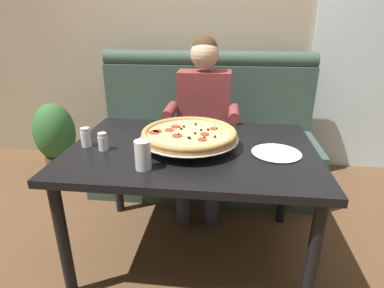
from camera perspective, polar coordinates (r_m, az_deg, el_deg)
ground_plane at (r=2.11m, az=-0.01°, el=-19.03°), size 16.00×16.00×0.00m
back_wall_with_window at (r=3.10m, az=3.46°, el=22.22°), size 6.00×0.12×2.80m
window_panel at (r=3.28m, az=31.72°, el=19.21°), size 1.10×0.02×2.80m
booth_bench at (r=2.71m, az=2.27°, el=0.63°), size 1.85×0.78×1.13m
dining_table at (r=1.76m, az=-0.01°, el=-2.94°), size 1.35×0.94×0.72m
diner_main at (r=2.36m, az=2.01°, el=5.33°), size 0.54×0.64×1.27m
pizza at (r=1.70m, az=-0.48°, el=1.87°), size 0.54×0.54×0.11m
shaker_pepper_flakes at (r=1.74m, az=-15.98°, el=0.21°), size 0.05×0.05×0.10m
shaker_parmesan at (r=1.82m, az=-18.85°, el=0.95°), size 0.05×0.05×0.11m
plate_near_left at (r=1.70m, az=15.20°, el=-1.38°), size 0.26×0.26×0.02m
drinking_glass at (r=1.47m, az=-8.97°, el=-2.30°), size 0.08×0.08×0.14m
potted_plant at (r=3.08m, az=-23.74°, el=1.13°), size 0.36×0.36×0.70m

